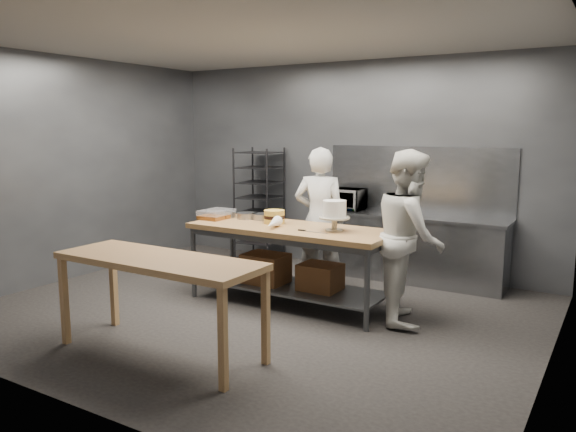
{
  "coord_description": "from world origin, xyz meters",
  "views": [
    {
      "loc": [
        3.47,
        -5.01,
        2.04
      ],
      "look_at": [
        0.17,
        0.41,
        1.05
      ],
      "focal_mm": 35.0,
      "sensor_mm": 36.0,
      "label": 1
    }
  ],
  "objects_px": {
    "speed_rack": "(260,206)",
    "layer_cake": "(274,217)",
    "frosted_cake_stand": "(335,211)",
    "near_counter": "(159,267)",
    "microwave": "(345,199)",
    "chef_behind": "(320,219)",
    "chef_right": "(410,236)",
    "work_table": "(289,256)"
  },
  "relations": [
    {
      "from": "near_counter",
      "to": "speed_rack",
      "type": "relative_size",
      "value": 1.14
    },
    {
      "from": "frosted_cake_stand",
      "to": "layer_cake",
      "type": "distance_m",
      "value": 0.86
    },
    {
      "from": "near_counter",
      "to": "work_table",
      "type": "bearing_deg",
      "value": 83.09
    },
    {
      "from": "work_table",
      "to": "chef_behind",
      "type": "xyz_separation_m",
      "value": [
        0.01,
        0.73,
        0.34
      ]
    },
    {
      "from": "speed_rack",
      "to": "work_table",
      "type": "bearing_deg",
      "value": -46.93
    },
    {
      "from": "work_table",
      "to": "chef_right",
      "type": "relative_size",
      "value": 1.31
    },
    {
      "from": "near_counter",
      "to": "speed_rack",
      "type": "height_order",
      "value": "speed_rack"
    },
    {
      "from": "microwave",
      "to": "work_table",
      "type": "bearing_deg",
      "value": -86.13
    },
    {
      "from": "work_table",
      "to": "microwave",
      "type": "height_order",
      "value": "microwave"
    },
    {
      "from": "near_counter",
      "to": "microwave",
      "type": "bearing_deg",
      "value": 88.21
    },
    {
      "from": "work_table",
      "to": "chef_right",
      "type": "distance_m",
      "value": 1.44
    },
    {
      "from": "work_table",
      "to": "near_counter",
      "type": "relative_size",
      "value": 1.2
    },
    {
      "from": "near_counter",
      "to": "speed_rack",
      "type": "bearing_deg",
      "value": 110.24
    },
    {
      "from": "frosted_cake_stand",
      "to": "speed_rack",
      "type": "bearing_deg",
      "value": 142.23
    },
    {
      "from": "speed_rack",
      "to": "chef_behind",
      "type": "bearing_deg",
      "value": -30.43
    },
    {
      "from": "work_table",
      "to": "layer_cake",
      "type": "xyz_separation_m",
      "value": [
        -0.26,
        0.09,
        0.43
      ]
    },
    {
      "from": "chef_right",
      "to": "layer_cake",
      "type": "height_order",
      "value": "chef_right"
    },
    {
      "from": "work_table",
      "to": "frosted_cake_stand",
      "type": "xyz_separation_m",
      "value": [
        0.58,
        0.0,
        0.57
      ]
    },
    {
      "from": "near_counter",
      "to": "chef_right",
      "type": "distance_m",
      "value": 2.61
    },
    {
      "from": "speed_rack",
      "to": "microwave",
      "type": "xyz_separation_m",
      "value": [
        1.41,
        0.08,
        0.19
      ]
    },
    {
      "from": "near_counter",
      "to": "chef_right",
      "type": "relative_size",
      "value": 1.09
    },
    {
      "from": "near_counter",
      "to": "chef_behind",
      "type": "height_order",
      "value": "chef_behind"
    },
    {
      "from": "microwave",
      "to": "chef_right",
      "type": "bearing_deg",
      "value": -46.06
    },
    {
      "from": "chef_behind",
      "to": "frosted_cake_stand",
      "type": "relative_size",
      "value": 5.3
    },
    {
      "from": "work_table",
      "to": "speed_rack",
      "type": "xyz_separation_m",
      "value": [
        -1.53,
        1.64,
        0.28
      ]
    },
    {
      "from": "work_table",
      "to": "microwave",
      "type": "distance_m",
      "value": 1.78
    },
    {
      "from": "chef_behind",
      "to": "layer_cake",
      "type": "distance_m",
      "value": 0.71
    },
    {
      "from": "near_counter",
      "to": "microwave",
      "type": "distance_m",
      "value": 3.61
    },
    {
      "from": "layer_cake",
      "to": "microwave",
      "type": "bearing_deg",
      "value": 84.84
    },
    {
      "from": "chef_right",
      "to": "frosted_cake_stand",
      "type": "xyz_separation_m",
      "value": [
        -0.81,
        -0.15,
        0.22
      ]
    },
    {
      "from": "speed_rack",
      "to": "layer_cake",
      "type": "xyz_separation_m",
      "value": [
        1.27,
        -1.55,
        0.14
      ]
    },
    {
      "from": "frosted_cake_stand",
      "to": "chef_behind",
      "type": "bearing_deg",
      "value": 127.99
    },
    {
      "from": "microwave",
      "to": "layer_cake",
      "type": "xyz_separation_m",
      "value": [
        -0.15,
        -1.63,
        -0.05
      ]
    },
    {
      "from": "work_table",
      "to": "chef_behind",
      "type": "relative_size",
      "value": 1.32
    },
    {
      "from": "chef_right",
      "to": "work_table",
      "type": "bearing_deg",
      "value": 73.35
    },
    {
      "from": "chef_right",
      "to": "layer_cake",
      "type": "bearing_deg",
      "value": 69.37
    },
    {
      "from": "speed_rack",
      "to": "chef_right",
      "type": "bearing_deg",
      "value": -26.94
    },
    {
      "from": "speed_rack",
      "to": "microwave",
      "type": "height_order",
      "value": "speed_rack"
    },
    {
      "from": "microwave",
      "to": "frosted_cake_stand",
      "type": "height_order",
      "value": "frosted_cake_stand"
    },
    {
      "from": "near_counter",
      "to": "speed_rack",
      "type": "distance_m",
      "value": 3.76
    },
    {
      "from": "frosted_cake_stand",
      "to": "layer_cake",
      "type": "xyz_separation_m",
      "value": [
        -0.84,
        0.08,
        -0.14
      ]
    },
    {
      "from": "near_counter",
      "to": "frosted_cake_stand",
      "type": "relative_size",
      "value": 5.84
    }
  ]
}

